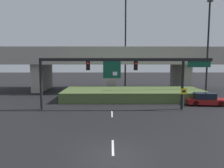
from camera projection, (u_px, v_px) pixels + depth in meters
ground_plane at (113, 154)px, 12.33m from camera, size 160.00×160.00×0.00m
lane_markings at (112, 105)px, 25.46m from camera, size 0.14×43.43×0.01m
signal_gantry at (123, 67)px, 22.94m from camera, size 18.19×0.44×5.47m
speed_limit_sign at (184, 96)px, 22.52m from camera, size 0.60×0.11×2.41m
highway_light_pole_near at (125, 44)px, 33.35m from camera, size 0.70×0.36×14.55m
highway_light_pole_far at (208, 47)px, 29.53m from camera, size 0.70×0.36×13.18m
overpass_bridge at (111, 62)px, 38.13m from camera, size 42.86×9.89×7.30m
grass_embankment at (133, 94)px, 29.80m from camera, size 18.63×7.44×1.28m
parked_sedan_near_right at (206, 99)px, 25.53m from camera, size 4.54×2.26×1.45m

